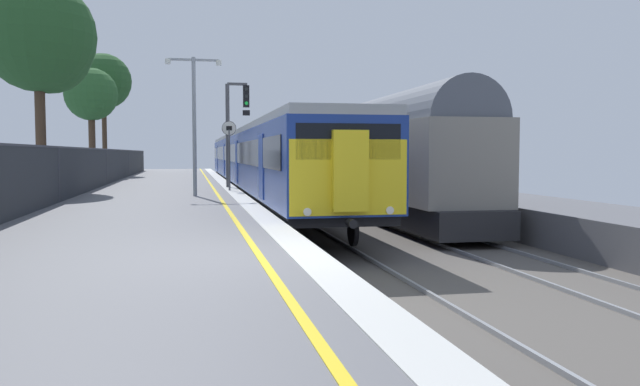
{
  "coord_description": "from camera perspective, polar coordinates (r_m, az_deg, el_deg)",
  "views": [
    {
      "loc": [
        -1.37,
        -9.51,
        1.56
      ],
      "look_at": [
        1.27,
        3.24,
        0.74
      ],
      "focal_mm": 35.39,
      "sensor_mm": 36.0,
      "label": 1
    }
  ],
  "objects": [
    {
      "name": "speed_limit_sign",
      "position": [
        26.51,
        -8.21,
        4.17
      ],
      "size": [
        0.59,
        0.08,
        2.89
      ],
      "color": "#59595B",
      "rests_on": "ground"
    },
    {
      "name": "signal_gantry",
      "position": [
        29.2,
        -7.8,
        6.38
      ],
      "size": [
        1.1,
        0.24,
        4.77
      ],
      "color": "#47474C",
      "rests_on": "ground"
    },
    {
      "name": "background_tree_back",
      "position": [
        43.87,
        -19.97,
        8.23
      ],
      "size": [
        3.4,
        3.4,
        7.09
      ],
      "color": "#473323",
      "rests_on": "ground"
    },
    {
      "name": "freight_train_adjacent_track",
      "position": [
        46.52,
        -2.46,
        3.59
      ],
      "size": [
        2.6,
        61.31,
        4.65
      ],
      "color": "#232326",
      "rests_on": "ground"
    },
    {
      "name": "platform_lamp_mid",
      "position": [
        23.42,
        -11.31,
        7.08
      ],
      "size": [
        2.0,
        0.2,
        5.02
      ],
      "color": "#93999E",
      "rests_on": "ground"
    },
    {
      "name": "commuter_train_at_platform",
      "position": [
        33.75,
        -5.81,
        3.1
      ],
      "size": [
        2.83,
        40.5,
        3.81
      ],
      "color": "navy",
      "rests_on": "ground"
    },
    {
      "name": "ground",
      "position": [
        10.54,
        11.07,
        -8.31
      ],
      "size": [
        17.4,
        110.0,
        1.21
      ],
      "color": "slate"
    },
    {
      "name": "background_tree_right",
      "position": [
        48.49,
        -19.03,
        9.38
      ],
      "size": [
        3.94,
        3.94,
        8.69
      ],
      "color": "#473323",
      "rests_on": "ground"
    },
    {
      "name": "background_tree_centre",
      "position": [
        29.41,
        -23.91,
        12.5
      ],
      "size": [
        4.7,
        4.7,
        8.81
      ],
      "color": "#473323",
      "rests_on": "ground"
    }
  ]
}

